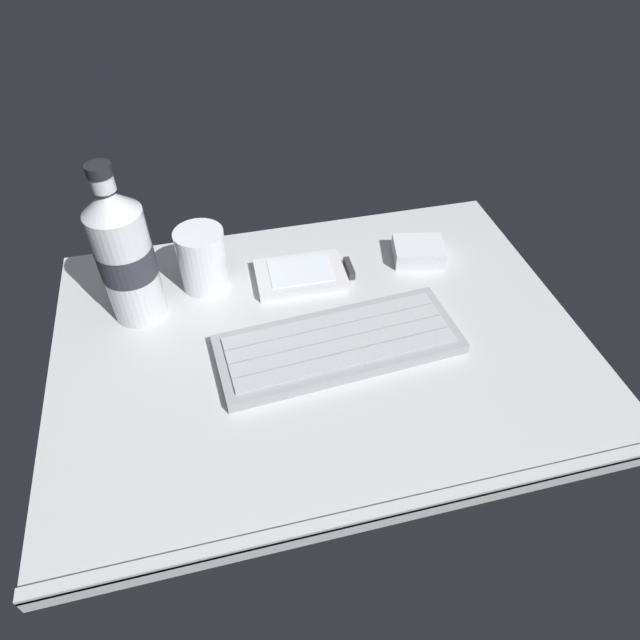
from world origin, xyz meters
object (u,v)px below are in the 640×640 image
Objects in this scene: keyboard at (339,344)px; juice_cup at (203,261)px; water_bottle at (125,256)px; charger_block at (418,251)px; handheld_device at (305,274)px.

juice_cup is (-14.30, 15.72, 3.10)cm from keyboard.
water_bottle is (-22.97, 12.26, 8.20)cm from keyboard.
water_bottle reaches higher than charger_block.
handheld_device is at bearing -178.09° from charger_block.
juice_cup is at bearing 171.66° from handheld_device.
water_bottle is 2.97× the size of charger_block.
charger_block is (29.84, -1.38, -2.71)cm from juice_cup.
keyboard is 1.43× the size of water_bottle.
juice_cup is at bearing 21.73° from water_bottle.
keyboard is 3.50× the size of juice_cup.
charger_block is at bearing 3.08° from water_bottle.
water_bottle reaches higher than handheld_device.
water_bottle reaches higher than juice_cup.
juice_cup reaches higher than handheld_device.
water_bottle is (-21.87, -1.52, 8.28)cm from handheld_device.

